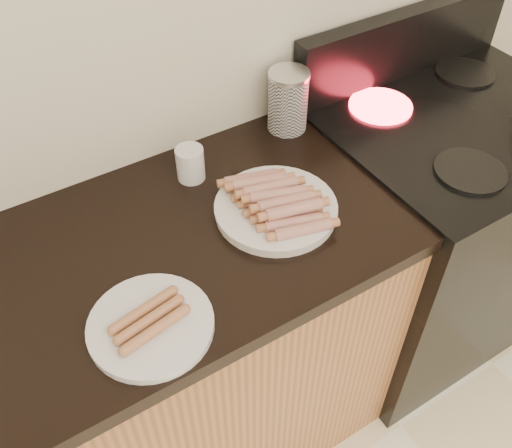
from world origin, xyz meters
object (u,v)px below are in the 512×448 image
main_plate (276,210)px  mug (190,164)px  stove (431,231)px  canister (288,101)px  side_plate (151,325)px

main_plate → mug: bearing=116.3°
stove → canister: 0.73m
mug → side_plate: bearing=-127.4°
canister → stove: bearing=-29.0°
stove → mug: (-0.76, 0.20, 0.49)m
stove → side_plate: (-1.04, -0.17, 0.45)m
side_plate → canister: bearing=34.5°
stove → side_plate: side_plate is taller
stove → canister: canister is taller
main_plate → canister: bearing=51.5°
main_plate → canister: 0.35m
main_plate → stove: bearing=2.1°
stove → canister: bearing=151.0°
canister → main_plate: bearing=-128.5°
main_plate → side_plate: (-0.38, -0.14, -0.00)m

